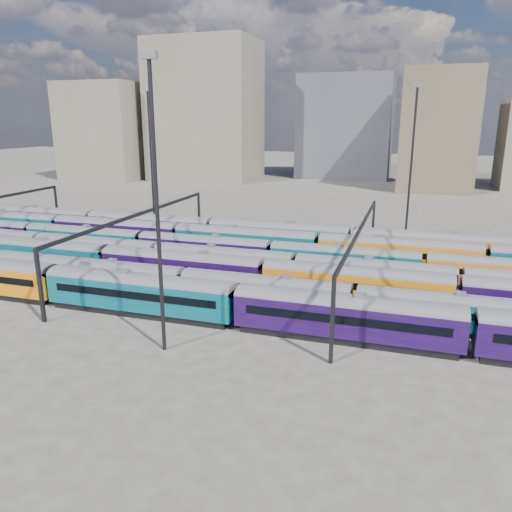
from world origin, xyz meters
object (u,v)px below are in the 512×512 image
(rake_1, at_px, (184,281))
(mast_2, at_px, (156,199))
(rake_0, at_px, (472,327))
(rake_2, at_px, (181,264))

(rake_1, bearing_deg, mast_2, -72.85)
(rake_0, height_order, rake_1, rake_0)
(rake_2, xyz_separation_m, mast_2, (6.39, -17.00, 11.18))
(rake_2, distance_m, mast_2, 21.33)
(mast_2, bearing_deg, rake_1, 107.15)
(rake_0, bearing_deg, rake_2, 163.09)
(rake_0, relative_size, mast_2, 5.13)
(rake_0, relative_size, rake_1, 1.13)
(rake_0, xyz_separation_m, mast_2, (-26.51, -7.00, 11.13))
(rake_1, relative_size, mast_2, 4.52)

